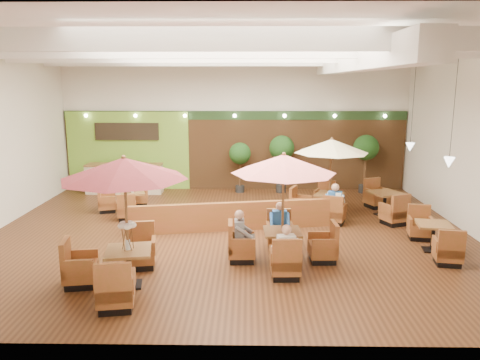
{
  "coord_description": "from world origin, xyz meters",
  "views": [
    {
      "loc": [
        0.52,
        -13.15,
        4.34
      ],
      "look_at": [
        0.3,
        0.5,
        1.5
      ],
      "focal_mm": 35.0,
      "sensor_mm": 36.0,
      "label": 1
    }
  ],
  "objects_px": {
    "table_4": "(433,238)",
    "topiary_1": "(282,150)",
    "diner_4": "(335,200)",
    "diner_1": "(280,220)",
    "topiary_0": "(240,155)",
    "diner_3": "(335,200)",
    "table_3": "(126,199)",
    "diner_2": "(242,231)",
    "table_2": "(329,160)",
    "topiary_2": "(366,150)",
    "service_counter": "(125,179)",
    "table_5": "(385,204)",
    "diner_0": "(286,246)",
    "booth_divider": "(232,216)",
    "table_0": "(122,195)",
    "table_1": "(283,188)"
  },
  "relations": [
    {
      "from": "table_3",
      "to": "table_4",
      "type": "distance_m",
      "value": 9.72
    },
    {
      "from": "table_3",
      "to": "diner_2",
      "type": "relative_size",
      "value": 2.95
    },
    {
      "from": "service_counter",
      "to": "table_3",
      "type": "xyz_separation_m",
      "value": [
        0.78,
        -2.84,
        -0.14
      ]
    },
    {
      "from": "table_3",
      "to": "diner_2",
      "type": "bearing_deg",
      "value": -63.93
    },
    {
      "from": "service_counter",
      "to": "topiary_2",
      "type": "bearing_deg",
      "value": 1.19
    },
    {
      "from": "table_2",
      "to": "topiary_0",
      "type": "xyz_separation_m",
      "value": [
        -2.97,
        3.35,
        -0.38
      ]
    },
    {
      "from": "table_5",
      "to": "topiary_0",
      "type": "bearing_deg",
      "value": 121.85
    },
    {
      "from": "table_4",
      "to": "topiary_1",
      "type": "bearing_deg",
      "value": 127.44
    },
    {
      "from": "booth_divider",
      "to": "diner_1",
      "type": "bearing_deg",
      "value": -58.03
    },
    {
      "from": "diner_0",
      "to": "table_4",
      "type": "bearing_deg",
      "value": 13.62
    },
    {
      "from": "diner_0",
      "to": "diner_4",
      "type": "bearing_deg",
      "value": 55.28
    },
    {
      "from": "table_1",
      "to": "topiary_2",
      "type": "xyz_separation_m",
      "value": [
        3.83,
        7.47,
        -0.11
      ]
    },
    {
      "from": "booth_divider",
      "to": "diner_2",
      "type": "xyz_separation_m",
      "value": [
        0.32,
        -2.47,
        0.35
      ]
    },
    {
      "from": "table_2",
      "to": "diner_4",
      "type": "xyz_separation_m",
      "value": [
        0.06,
        -0.96,
        -1.11
      ]
    },
    {
      "from": "topiary_0",
      "to": "diner_0",
      "type": "xyz_separation_m",
      "value": [
        1.17,
        -8.47,
        -0.74
      ]
    },
    {
      "from": "table_2",
      "to": "diner_3",
      "type": "xyz_separation_m",
      "value": [
        0.06,
        -0.96,
        -1.11
      ]
    },
    {
      "from": "topiary_1",
      "to": "diner_1",
      "type": "bearing_deg",
      "value": -94.39
    },
    {
      "from": "service_counter",
      "to": "topiary_1",
      "type": "distance_m",
      "value": 6.39
    },
    {
      "from": "topiary_0",
      "to": "diner_2",
      "type": "distance_m",
      "value": 7.51
    },
    {
      "from": "table_4",
      "to": "diner_3",
      "type": "distance_m",
      "value": 3.22
    },
    {
      "from": "table_1",
      "to": "diner_2",
      "type": "relative_size",
      "value": 3.23
    },
    {
      "from": "topiary_0",
      "to": "diner_2",
      "type": "height_order",
      "value": "topiary_0"
    },
    {
      "from": "topiary_0",
      "to": "diner_1",
      "type": "xyz_separation_m",
      "value": [
        1.17,
        -6.47,
        -0.75
      ]
    },
    {
      "from": "table_2",
      "to": "table_3",
      "type": "bearing_deg",
      "value": -159.55
    },
    {
      "from": "table_0",
      "to": "table_2",
      "type": "relative_size",
      "value": 1.07
    },
    {
      "from": "table_0",
      "to": "diner_0",
      "type": "relative_size",
      "value": 3.61
    },
    {
      "from": "table_3",
      "to": "topiary_2",
      "type": "relative_size",
      "value": 1.07
    },
    {
      "from": "service_counter",
      "to": "table_5",
      "type": "distance_m",
      "value": 9.99
    },
    {
      "from": "table_2",
      "to": "table_4",
      "type": "xyz_separation_m",
      "value": [
        2.21,
        -3.32,
        -1.52
      ]
    },
    {
      "from": "table_2",
      "to": "table_5",
      "type": "distance_m",
      "value": 2.42
    },
    {
      "from": "diner_1",
      "to": "table_5",
      "type": "bearing_deg",
      "value": -139.33
    },
    {
      "from": "booth_divider",
      "to": "diner_4",
      "type": "distance_m",
      "value": 3.28
    },
    {
      "from": "diner_3",
      "to": "diner_2",
      "type": "bearing_deg",
      "value": -116.93
    },
    {
      "from": "table_3",
      "to": "topiary_0",
      "type": "distance_m",
      "value": 5.01
    },
    {
      "from": "table_5",
      "to": "diner_0",
      "type": "relative_size",
      "value": 3.62
    },
    {
      "from": "topiary_2",
      "to": "diner_2",
      "type": "bearing_deg",
      "value": -122.9
    },
    {
      "from": "diner_1",
      "to": "service_counter",
      "type": "bearing_deg",
      "value": -47.0
    },
    {
      "from": "table_1",
      "to": "diner_1",
      "type": "xyz_separation_m",
      "value": [
        0.0,
        1.0,
        -1.1
      ]
    },
    {
      "from": "diner_3",
      "to": "table_2",
      "type": "bearing_deg",
      "value": 109.03
    },
    {
      "from": "table_2",
      "to": "topiary_1",
      "type": "bearing_deg",
      "value": 134.31
    },
    {
      "from": "topiary_0",
      "to": "topiary_1",
      "type": "bearing_deg",
      "value": 0.0
    },
    {
      "from": "diner_4",
      "to": "diner_1",
      "type": "bearing_deg",
      "value": -111.26
    },
    {
      "from": "diner_3",
      "to": "topiary_2",
      "type": "bearing_deg",
      "value": 80.67
    },
    {
      "from": "booth_divider",
      "to": "table_4",
      "type": "bearing_deg",
      "value": -27.4
    },
    {
      "from": "booth_divider",
      "to": "table_5",
      "type": "relative_size",
      "value": 2.13
    },
    {
      "from": "diner_1",
      "to": "diner_4",
      "type": "distance_m",
      "value": 2.86
    },
    {
      "from": "table_5",
      "to": "topiary_0",
      "type": "height_order",
      "value": "topiary_0"
    },
    {
      "from": "table_4",
      "to": "diner_1",
      "type": "relative_size",
      "value": 3.33
    },
    {
      "from": "topiary_0",
      "to": "diner_3",
      "type": "distance_m",
      "value": 5.32
    },
    {
      "from": "table_0",
      "to": "diner_2",
      "type": "bearing_deg",
      "value": 21.53
    }
  ]
}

